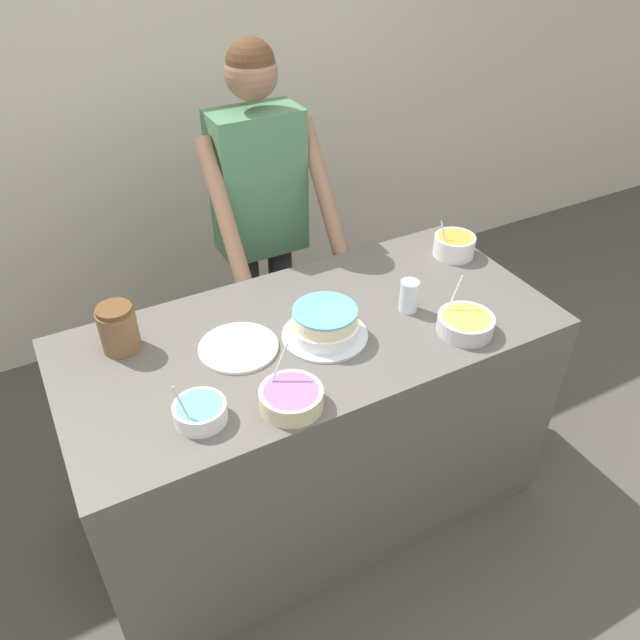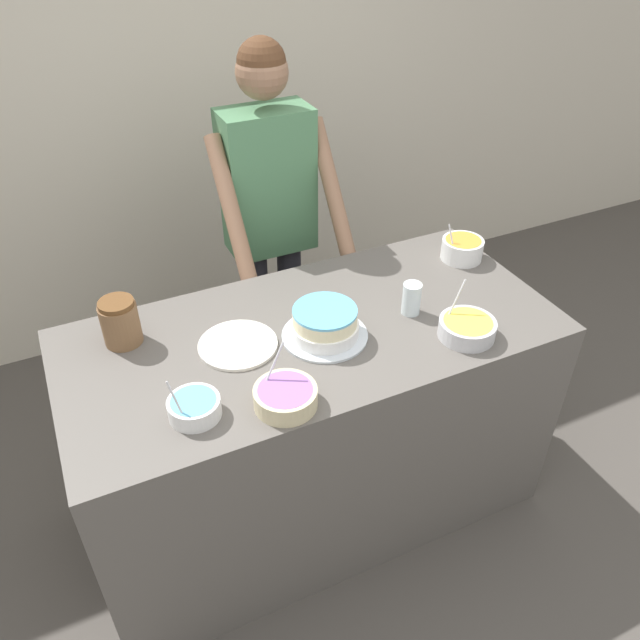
{
  "view_description": "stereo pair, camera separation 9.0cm",
  "coord_description": "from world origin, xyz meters",
  "px_view_note": "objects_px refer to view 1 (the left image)",
  "views": [
    {
      "loc": [
        -0.82,
        -1.16,
        2.32
      ],
      "look_at": [
        0.01,
        0.38,
        1.02
      ],
      "focal_mm": 35.0,
      "sensor_mm": 36.0,
      "label": 1
    },
    {
      "loc": [
        -0.73,
        -1.2,
        2.32
      ],
      "look_at": [
        0.01,
        0.38,
        1.02
      ],
      "focal_mm": 35.0,
      "sensor_mm": 36.0,
      "label": 2
    }
  ],
  "objects_px": {
    "ceramic_plate": "(238,347)",
    "stoneware_jar": "(118,328)",
    "frosting_bowl_purple": "(291,397)",
    "frosting_bowl_orange": "(454,245)",
    "drinking_glass": "(409,296)",
    "frosting_bowl_blue": "(200,411)",
    "person_baker": "(260,203)",
    "frosting_bowl_yellow": "(465,323)",
    "cake": "(325,324)"
  },
  "relations": [
    {
      "from": "ceramic_plate",
      "to": "stoneware_jar",
      "type": "bearing_deg",
      "value": 150.81
    },
    {
      "from": "frosting_bowl_purple",
      "to": "stoneware_jar",
      "type": "height_order",
      "value": "frosting_bowl_purple"
    },
    {
      "from": "frosting_bowl_orange",
      "to": "stoneware_jar",
      "type": "xyz_separation_m",
      "value": [
        -1.4,
        0.04,
        0.04
      ]
    },
    {
      "from": "frosting_bowl_orange",
      "to": "drinking_glass",
      "type": "bearing_deg",
      "value": -148.98
    },
    {
      "from": "frosting_bowl_blue",
      "to": "frosting_bowl_purple",
      "type": "bearing_deg",
      "value": -16.19
    },
    {
      "from": "frosting_bowl_blue",
      "to": "stoneware_jar",
      "type": "xyz_separation_m",
      "value": [
        -0.12,
        0.46,
        0.05
      ]
    },
    {
      "from": "person_baker",
      "to": "frosting_bowl_orange",
      "type": "relative_size",
      "value": 10.24
    },
    {
      "from": "frosting_bowl_orange",
      "to": "ceramic_plate",
      "type": "distance_m",
      "value": 1.06
    },
    {
      "from": "frosting_bowl_blue",
      "to": "drinking_glass",
      "type": "bearing_deg",
      "value": 11.37
    },
    {
      "from": "frosting_bowl_yellow",
      "to": "frosting_bowl_orange",
      "type": "xyz_separation_m",
      "value": [
        0.3,
        0.45,
        0.01
      ]
    },
    {
      "from": "ceramic_plate",
      "to": "stoneware_jar",
      "type": "height_order",
      "value": "stoneware_jar"
    },
    {
      "from": "ceramic_plate",
      "to": "frosting_bowl_yellow",
      "type": "bearing_deg",
      "value": -21.14
    },
    {
      "from": "person_baker",
      "to": "ceramic_plate",
      "type": "xyz_separation_m",
      "value": [
        -0.42,
        -0.75,
        -0.13
      ]
    },
    {
      "from": "frosting_bowl_purple",
      "to": "frosting_bowl_orange",
      "type": "relative_size",
      "value": 1.15
    },
    {
      "from": "frosting_bowl_yellow",
      "to": "frosting_bowl_purple",
      "type": "distance_m",
      "value": 0.72
    },
    {
      "from": "drinking_glass",
      "to": "cake",
      "type": "bearing_deg",
      "value": 179.25
    },
    {
      "from": "frosting_bowl_blue",
      "to": "stoneware_jar",
      "type": "bearing_deg",
      "value": 105.15
    },
    {
      "from": "cake",
      "to": "frosting_bowl_blue",
      "type": "relative_size",
      "value": 1.89
    },
    {
      "from": "person_baker",
      "to": "frosting_bowl_yellow",
      "type": "xyz_separation_m",
      "value": [
        0.33,
        -1.04,
        -0.1
      ]
    },
    {
      "from": "frosting_bowl_blue",
      "to": "frosting_bowl_purple",
      "type": "relative_size",
      "value": 0.81
    },
    {
      "from": "frosting_bowl_orange",
      "to": "ceramic_plate",
      "type": "xyz_separation_m",
      "value": [
        -1.05,
        -0.16,
        -0.04
      ]
    },
    {
      "from": "person_baker",
      "to": "frosting_bowl_blue",
      "type": "distance_m",
      "value": 1.21
    },
    {
      "from": "frosting_bowl_blue",
      "to": "ceramic_plate",
      "type": "bearing_deg",
      "value": 48.88
    },
    {
      "from": "frosting_bowl_purple",
      "to": "stoneware_jar",
      "type": "xyz_separation_m",
      "value": [
        -0.39,
        0.53,
        0.05
      ]
    },
    {
      "from": "cake",
      "to": "frosting_bowl_purple",
      "type": "relative_size",
      "value": 1.54
    },
    {
      "from": "frosting_bowl_yellow",
      "to": "person_baker",
      "type": "bearing_deg",
      "value": 107.57
    },
    {
      "from": "frosting_bowl_purple",
      "to": "ceramic_plate",
      "type": "bearing_deg",
      "value": 96.51
    },
    {
      "from": "cake",
      "to": "stoneware_jar",
      "type": "height_order",
      "value": "stoneware_jar"
    },
    {
      "from": "frosting_bowl_blue",
      "to": "frosting_bowl_purple",
      "type": "xyz_separation_m",
      "value": [
        0.27,
        -0.08,
        0.0
      ]
    },
    {
      "from": "frosting_bowl_purple",
      "to": "frosting_bowl_orange",
      "type": "height_order",
      "value": "frosting_bowl_purple"
    },
    {
      "from": "person_baker",
      "to": "drinking_glass",
      "type": "height_order",
      "value": "person_baker"
    },
    {
      "from": "cake",
      "to": "drinking_glass",
      "type": "relative_size",
      "value": 2.47
    },
    {
      "from": "frosting_bowl_blue",
      "to": "ceramic_plate",
      "type": "height_order",
      "value": "frosting_bowl_blue"
    },
    {
      "from": "frosting_bowl_yellow",
      "to": "stoneware_jar",
      "type": "height_order",
      "value": "frosting_bowl_yellow"
    },
    {
      "from": "frosting_bowl_purple",
      "to": "cake",
      "type": "bearing_deg",
      "value": 44.96
    },
    {
      "from": "cake",
      "to": "ceramic_plate",
      "type": "xyz_separation_m",
      "value": [
        -0.3,
        0.08,
        -0.05
      ]
    },
    {
      "from": "cake",
      "to": "stoneware_jar",
      "type": "xyz_separation_m",
      "value": [
        -0.65,
        0.28,
        0.03
      ]
    },
    {
      "from": "frosting_bowl_yellow",
      "to": "frosting_bowl_purple",
      "type": "height_order",
      "value": "frosting_bowl_yellow"
    },
    {
      "from": "frosting_bowl_purple",
      "to": "ceramic_plate",
      "type": "relative_size",
      "value": 0.72
    },
    {
      "from": "frosting_bowl_yellow",
      "to": "stoneware_jar",
      "type": "distance_m",
      "value": 1.21
    },
    {
      "from": "stoneware_jar",
      "to": "drinking_glass",
      "type": "bearing_deg",
      "value": -15.68
    },
    {
      "from": "frosting_bowl_purple",
      "to": "frosting_bowl_yellow",
      "type": "bearing_deg",
      "value": 3.79
    },
    {
      "from": "stoneware_jar",
      "to": "frosting_bowl_blue",
      "type": "bearing_deg",
      "value": -74.85
    },
    {
      "from": "frosting_bowl_yellow",
      "to": "frosting_bowl_purple",
      "type": "bearing_deg",
      "value": -176.21
    },
    {
      "from": "ceramic_plate",
      "to": "cake",
      "type": "bearing_deg",
      "value": -15.06
    },
    {
      "from": "cake",
      "to": "frosting_bowl_yellow",
      "type": "bearing_deg",
      "value": -24.86
    },
    {
      "from": "frosting_bowl_orange",
      "to": "stoneware_jar",
      "type": "bearing_deg",
      "value": 178.38
    },
    {
      "from": "frosting_bowl_orange",
      "to": "frosting_bowl_blue",
      "type": "bearing_deg",
      "value": -161.91
    },
    {
      "from": "frosting_bowl_yellow",
      "to": "cake",
      "type": "bearing_deg",
      "value": 155.14
    },
    {
      "from": "cake",
      "to": "frosting_bowl_orange",
      "type": "bearing_deg",
      "value": 17.45
    }
  ]
}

